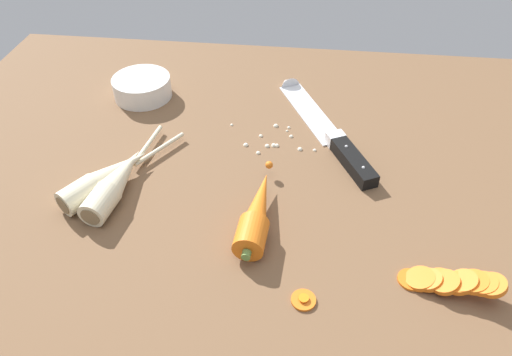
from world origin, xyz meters
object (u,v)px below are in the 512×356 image
at_px(prep_bowl, 142,87).
at_px(parsnip_mid_left, 116,182).
at_px(carrot_slice_stray_near, 304,299).
at_px(whole_carrot, 257,213).
at_px(parsnip_front, 107,178).
at_px(carrot_slice_stack, 451,281).
at_px(chefs_knife, 320,122).

bearing_deg(prep_bowl, parsnip_mid_left, -81.23).
distance_m(parsnip_mid_left, carrot_slice_stray_near, 0.33).
height_order(whole_carrot, parsnip_front, whole_carrot).
relative_size(parsnip_mid_left, carrot_slice_stray_near, 7.66).
xyz_separation_m(whole_carrot, parsnip_front, (-0.23, 0.05, -0.00)).
xyz_separation_m(parsnip_front, carrot_slice_stack, (0.48, -0.13, -0.01)).
height_order(parsnip_front, prep_bowl, same).
bearing_deg(parsnip_mid_left, carrot_slice_stray_near, -29.41).
height_order(whole_carrot, prep_bowl, whole_carrot).
xyz_separation_m(parsnip_front, carrot_slice_stray_near, (0.30, -0.17, -0.02)).
relative_size(chefs_knife, parsnip_mid_left, 1.39).
xyz_separation_m(whole_carrot, carrot_slice_stray_near, (0.07, -0.12, -0.02)).
height_order(carrot_slice_stray_near, prep_bowl, prep_bowl).
bearing_deg(carrot_slice_stray_near, parsnip_front, 151.07).
distance_m(parsnip_mid_left, carrot_slice_stack, 0.48).
relative_size(chefs_knife, carrot_slice_stack, 2.69).
distance_m(parsnip_front, parsnip_mid_left, 0.02).
height_order(whole_carrot, carrot_slice_stray_near, whole_carrot).
xyz_separation_m(chefs_knife, parsnip_mid_left, (-0.30, -0.21, 0.01)).
relative_size(whole_carrot, carrot_slice_stack, 1.57).
bearing_deg(parsnip_front, chefs_knife, 32.16).
bearing_deg(parsnip_mid_left, prep_bowl, 98.77).
xyz_separation_m(parsnip_mid_left, carrot_slice_stack, (0.46, -0.12, -0.01)).
bearing_deg(whole_carrot, prep_bowl, 129.88).
bearing_deg(chefs_knife, prep_bowl, 170.21).
bearing_deg(chefs_knife, carrot_slice_stack, -63.86).
bearing_deg(carrot_slice_stack, whole_carrot, 161.72).
bearing_deg(parsnip_mid_left, parsnip_front, 159.36).
relative_size(chefs_knife, prep_bowl, 2.97).
bearing_deg(prep_bowl, parsnip_front, -84.86).
xyz_separation_m(carrot_slice_stack, prep_bowl, (-0.51, 0.39, 0.01)).
distance_m(parsnip_front, prep_bowl, 0.26).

